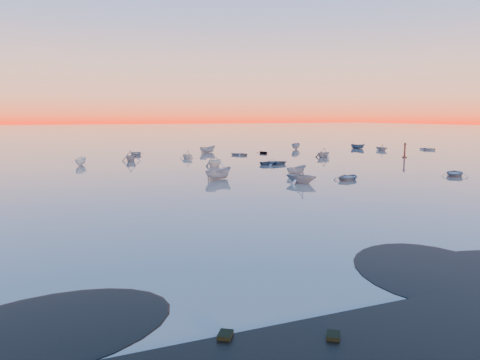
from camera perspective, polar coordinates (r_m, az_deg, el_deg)
ground at (r=120.25m, az=-12.33°, el=3.97°), size 600.00×600.00×0.00m
moored_fleet at (r=74.81m, az=-5.38°, el=1.82°), size 124.00×58.00×1.20m
boat_near_center at (r=63.16m, az=6.87°, el=0.68°), size 2.37×3.71×1.19m
boat_near_right at (r=55.17m, az=7.44°, el=-0.38°), size 4.32×3.77×1.40m
channel_marker at (r=93.00m, az=19.44°, el=3.33°), size 0.85×0.85×3.01m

